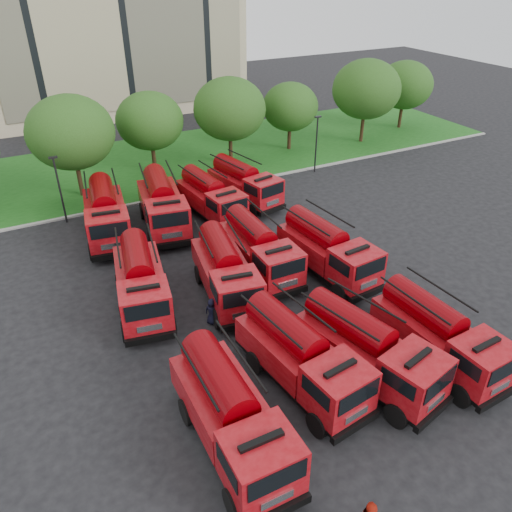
{
  "coord_description": "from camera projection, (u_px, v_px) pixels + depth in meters",
  "views": [
    {
      "loc": [
        -12.81,
        -18.71,
        17.09
      ],
      "look_at": [
        -1.11,
        3.71,
        1.8
      ],
      "focal_mm": 35.0,
      "sensor_mm": 36.0,
      "label": 1
    }
  ],
  "objects": [
    {
      "name": "ground",
      "position": [
        304.0,
        309.0,
        28.11
      ],
      "size": [
        140.0,
        140.0,
        0.0
      ],
      "primitive_type": "plane",
      "color": "black",
      "rests_on": "ground"
    },
    {
      "name": "lawn",
      "position": [
        159.0,
        162.0,
        47.8
      ],
      "size": [
        70.0,
        16.0,
        0.12
      ],
      "primitive_type": "cube",
      "color": "#164A13",
      "rests_on": "ground"
    },
    {
      "name": "curb",
      "position": [
        189.0,
        193.0,
        41.65
      ],
      "size": [
        70.0,
        0.3,
        0.14
      ],
      "primitive_type": "cube",
      "color": "gray",
      "rests_on": "ground"
    },
    {
      "name": "apartment_building",
      "position": [
        106.0,
        0.0,
        58.8
      ],
      "size": [
        30.0,
        14.18,
        25.0
      ],
      "color": "#C4B092",
      "rests_on": "ground"
    },
    {
      "name": "tree_2",
      "position": [
        71.0,
        132.0,
        38.48
      ],
      "size": [
        6.72,
        6.72,
        8.22
      ],
      "color": "#382314",
      "rests_on": "ground"
    },
    {
      "name": "tree_3",
      "position": [
        150.0,
        121.0,
        43.5
      ],
      "size": [
        5.88,
        5.88,
        7.19
      ],
      "color": "#382314",
      "rests_on": "ground"
    },
    {
      "name": "tree_4",
      "position": [
        230.0,
        109.0,
        44.85
      ],
      "size": [
        6.55,
        6.55,
        8.01
      ],
      "color": "#382314",
      "rests_on": "ground"
    },
    {
      "name": "tree_5",
      "position": [
        290.0,
        107.0,
        48.83
      ],
      "size": [
        5.46,
        5.46,
        6.68
      ],
      "color": "#382314",
      "rests_on": "ground"
    },
    {
      "name": "tree_6",
      "position": [
        366.0,
        89.0,
        50.27
      ],
      "size": [
        6.89,
        6.89,
        8.42
      ],
      "color": "#382314",
      "rests_on": "ground"
    },
    {
      "name": "tree_7",
      "position": [
        405.0,
        85.0,
        54.9
      ],
      "size": [
        6.05,
        6.05,
        7.39
      ],
      "color": "#382314",
      "rests_on": "ground"
    },
    {
      "name": "lamp_post_0",
      "position": [
        59.0,
        186.0,
        35.7
      ],
      "size": [
        0.6,
        0.25,
        5.11
      ],
      "color": "black",
      "rests_on": "ground"
    },
    {
      "name": "lamp_post_1",
      "position": [
        316.0,
        141.0,
        44.41
      ],
      "size": [
        0.6,
        0.25,
        5.11
      ],
      "color": "black",
      "rests_on": "ground"
    },
    {
      "name": "fire_truck_0",
      "position": [
        231.0,
        414.0,
        19.46
      ],
      "size": [
        2.84,
        7.59,
        3.44
      ],
      "rotation": [
        0.0,
        0.0,
        -0.01
      ],
      "color": "black",
      "rests_on": "ground"
    },
    {
      "name": "fire_truck_1",
      "position": [
        300.0,
        356.0,
        22.33
      ],
      "size": [
        3.43,
        7.59,
        3.34
      ],
      "rotation": [
        0.0,
        0.0,
        0.13
      ],
      "color": "black",
      "rests_on": "ground"
    },
    {
      "name": "fire_truck_2",
      "position": [
        367.0,
        350.0,
        22.7
      ],
      "size": [
        4.14,
        7.77,
        3.37
      ],
      "rotation": [
        0.0,
        0.0,
        0.23
      ],
      "color": "black",
      "rests_on": "ground"
    },
    {
      "name": "fire_truck_3",
      "position": [
        439.0,
        335.0,
        23.69
      ],
      "size": [
        2.91,
        7.25,
        3.25
      ],
      "rotation": [
        0.0,
        0.0,
        0.05
      ],
      "color": "black",
      "rests_on": "ground"
    },
    {
      "name": "fire_truck_4",
      "position": [
        141.0,
        282.0,
        27.42
      ],
      "size": [
        3.84,
        7.73,
        3.37
      ],
      "rotation": [
        0.0,
        0.0,
        -0.18
      ],
      "color": "black",
      "rests_on": "ground"
    },
    {
      "name": "fire_truck_5",
      "position": [
        225.0,
        272.0,
        28.32
      ],
      "size": [
        3.69,
        7.65,
        3.34
      ],
      "rotation": [
        0.0,
        0.0,
        -0.16
      ],
      "color": "black",
      "rests_on": "ground"
    },
    {
      "name": "fire_truck_6",
      "position": [
        259.0,
        249.0,
        30.53
      ],
      "size": [
        2.75,
        7.33,
        3.32
      ],
      "rotation": [
        0.0,
        0.0,
        -0.01
      ],
      "color": "black",
      "rests_on": "ground"
    },
    {
      "name": "fire_truck_7",
      "position": [
        327.0,
        250.0,
        30.36
      ],
      "size": [
        3.27,
        7.66,
        3.4
      ],
      "rotation": [
        0.0,
        0.0,
        0.09
      ],
      "color": "black",
      "rests_on": "ground"
    },
    {
      "name": "fire_truck_8",
      "position": [
        106.0,
        214.0,
        34.35
      ],
      "size": [
        3.86,
        8.17,
        3.57
      ],
      "rotation": [
        0.0,
        0.0,
        -0.15
      ],
      "color": "black",
      "rests_on": "ground"
    },
    {
      "name": "fire_truck_9",
      "position": [
        162.0,
        204.0,
        35.6
      ],
      "size": [
        4.04,
        8.32,
        3.63
      ],
      "rotation": [
        0.0,
        0.0,
        -0.17
      ],
      "color": "black",
      "rests_on": "ground"
    },
    {
      "name": "fire_truck_10",
      "position": [
        210.0,
        197.0,
        37.19
      ],
      "size": [
        3.23,
        7.29,
        3.21
      ],
      "rotation": [
        0.0,
        0.0,
        0.11
      ],
      "color": "black",
      "rests_on": "ground"
    },
    {
      "name": "fire_truck_11",
      "position": [
        244.0,
        183.0,
        39.41
      ],
      "size": [
        3.79,
        7.43,
        3.23
      ],
      "rotation": [
        0.0,
        0.0,
        0.2
      ],
      "color": "black",
      "rests_on": "ground"
    },
    {
      "name": "firefighter_0",
      "position": [
        366.0,
        397.0,
        22.48
      ],
      "size": [
        0.61,
        0.45,
        1.66
      ],
      "primitive_type": "imported",
      "rotation": [
        0.0,
        0.0,
        -0.01
      ],
      "color": "#AD1B0D",
      "rests_on": "ground"
    },
    {
      "name": "firefighter_2",
      "position": [
        444.0,
        347.0,
        25.38
      ],
      "size": [
        0.72,
        1.04,
        1.62
      ],
      "primitive_type": "imported",
      "rotation": [
        0.0,
        0.0,
        1.78
      ],
      "color": "#AD1B0D",
      "rests_on": "ground"
    },
    {
      "name": "firefighter_3",
      "position": [
        407.0,
        348.0,
        25.3
      ],
      "size": [
        1.11,
        0.63,
        1.66
      ],
      "primitive_type": "imported",
      "rotation": [
        0.0,
        0.0,
        3.22
      ],
      "color": "black",
      "rests_on": "ground"
    },
    {
      "name": "firefighter_4",
      "position": [
        212.0,
        323.0,
        27.02
      ],
      "size": [
        0.89,
        0.88,
        1.55
      ],
      "primitive_type": "imported",
      "rotation": [
        0.0,
        0.0,
        2.37
      ],
      "color": "black",
      "rests_on": "ground"
    },
    {
      "name": "firefighter_5",
      "position": [
        347.0,
        292.0,
        29.49
      ],
      "size": [
        1.49,
        0.97,
        1.49
      ],
      "primitive_type": "imported",
      "rotation": [
        0.0,
        0.0,
        2.85
      ],
      "color": "#AD1B0D",
      "rests_on": "ground"
    }
  ]
}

